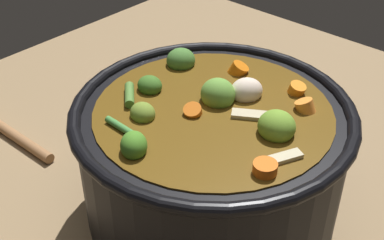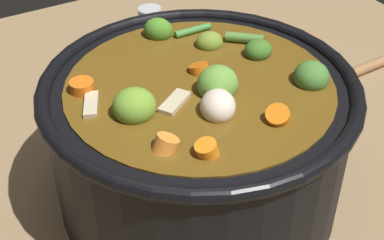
% 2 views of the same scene
% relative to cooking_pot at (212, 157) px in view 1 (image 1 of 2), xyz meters
% --- Properties ---
extents(ground_plane, '(1.10, 1.10, 0.00)m').
position_rel_cooking_pot_xyz_m(ground_plane, '(0.00, -0.00, -0.08)').
color(ground_plane, '#8C704C').
extents(cooking_pot, '(0.32, 0.32, 0.18)m').
position_rel_cooking_pot_xyz_m(cooking_pot, '(0.00, 0.00, 0.00)').
color(cooking_pot, black).
rests_on(cooking_pot, ground_plane).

